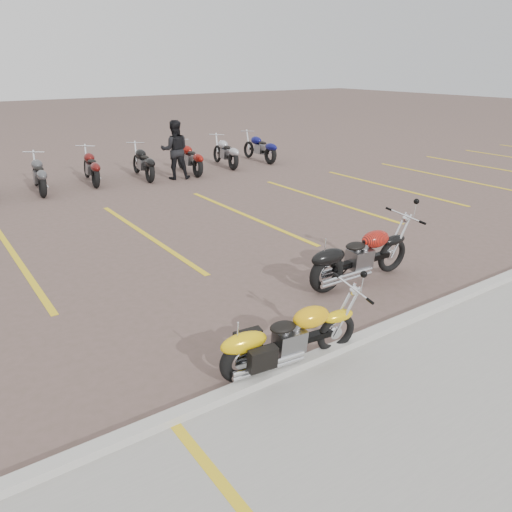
{
  "coord_description": "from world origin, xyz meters",
  "views": [
    {
      "loc": [
        -4.05,
        -6.12,
        3.66
      ],
      "look_at": [
        0.19,
        -0.02,
        0.75
      ],
      "focal_mm": 35.0,
      "sensor_mm": 36.0,
      "label": 1
    }
  ],
  "objects": [
    {
      "name": "ground",
      "position": [
        0.0,
        0.0,
        0.0
      ],
      "size": [
        100.0,
        100.0,
        0.0
      ],
      "primitive_type": "plane",
      "color": "brown",
      "rests_on": "ground"
    },
    {
      "name": "concrete_apron",
      "position": [
        0.0,
        -4.5,
        0.01
      ],
      "size": [
        60.0,
        5.0,
        0.01
      ],
      "primitive_type": "cube",
      "color": "#9E9B93",
      "rests_on": "ground"
    },
    {
      "name": "curb",
      "position": [
        0.0,
        -2.0,
        0.06
      ],
      "size": [
        60.0,
        0.18,
        0.12
      ],
      "primitive_type": "cube",
      "color": "#ADAAA3",
      "rests_on": "ground"
    },
    {
      "name": "parking_stripes",
      "position": [
        0.0,
        4.0,
        0.0
      ],
      "size": [
        38.0,
        5.5,
        0.01
      ],
      "primitive_type": null,
      "color": "gold",
      "rests_on": "ground"
    },
    {
      "name": "yellow_cruiser",
      "position": [
        -0.62,
        -1.87,
        0.4
      ],
      "size": [
        1.98,
        0.39,
        0.81
      ],
      "rotation": [
        0.11,
        0.0,
        -0.11
      ],
      "color": "black",
      "rests_on": "ground"
    },
    {
      "name": "flame_cruiser",
      "position": [
        2.01,
        -0.51,
        0.46
      ],
      "size": [
        2.23,
        0.34,
        0.92
      ],
      "rotation": [
        0.07,
        0.0,
        -0.03
      ],
      "color": "black",
      "rests_on": "ground"
    },
    {
      "name": "person_b",
      "position": [
        3.17,
        8.9,
        0.95
      ],
      "size": [
        1.14,
        1.03,
        1.91
      ],
      "primitive_type": "imported",
      "rotation": [
        0.0,
        0.0,
        2.74
      ],
      "color": "black",
      "rests_on": "ground"
    },
    {
      "name": "bg_bike_row",
      "position": [
        -0.19,
        9.74,
        0.55
      ],
      "size": [
        15.6,
        2.03,
        1.1
      ],
      "color": "black",
      "rests_on": "ground"
    }
  ]
}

